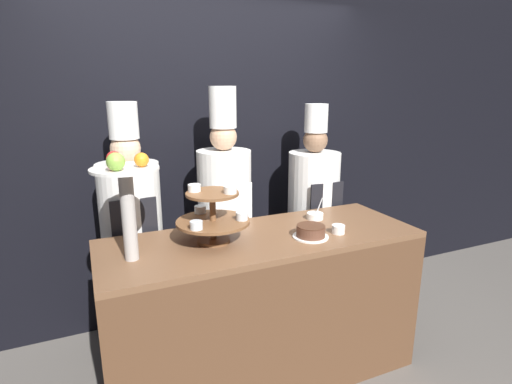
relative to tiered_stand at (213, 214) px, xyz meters
name	(u,v)px	position (x,y,z in m)	size (l,w,h in m)	color
wall_back	(212,143)	(0.30, 0.94, 0.27)	(10.00, 0.06, 2.80)	black
buffet_counter	(262,307)	(0.30, -0.03, -0.65)	(1.93, 0.69, 0.96)	brown
tiered_stand	(213,214)	(0.00, 0.00, 0.00)	(0.42, 0.42, 0.34)	brown
fruit_pedestal	(126,188)	(-0.47, -0.07, 0.22)	(0.33, 0.33, 0.57)	#B2ADA8
cake_round	(311,232)	(0.55, -0.17, -0.13)	(0.22, 0.22, 0.07)	white
cup_white	(338,229)	(0.74, -0.18, -0.14)	(0.08, 0.08, 0.05)	white
serving_bowl_far	(315,216)	(0.76, 0.12, -0.14)	(0.11, 0.11, 0.14)	white
chef_left	(132,224)	(-0.39, 0.55, -0.18)	(0.40, 0.40, 1.74)	black
chef_center_left	(225,207)	(0.26, 0.55, -0.14)	(0.39, 0.39, 1.84)	black
chef_center_right	(313,204)	(1.02, 0.55, -0.21)	(0.41, 0.41, 1.71)	#38332D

